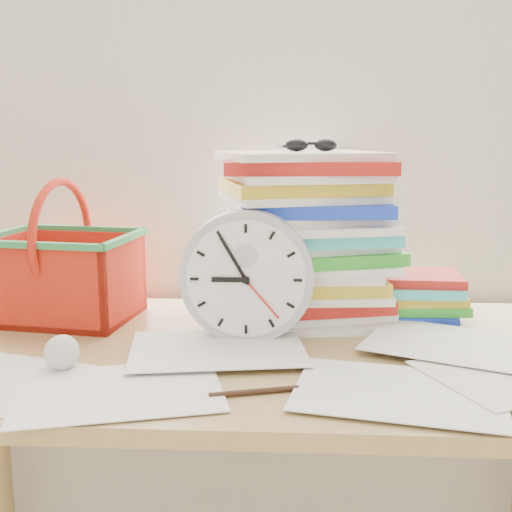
# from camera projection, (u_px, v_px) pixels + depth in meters

# --- Properties ---
(curtain) EXTENTS (2.40, 0.01, 2.50)m
(curtain) POSITION_uv_depth(u_px,v_px,m) (259.00, 68.00, 1.49)
(curtain) COLOR silver
(curtain) RESTS_ON room_shell
(desk) EXTENTS (1.40, 0.70, 0.75)m
(desk) POSITION_uv_depth(u_px,v_px,m) (249.00, 384.00, 1.24)
(desk) COLOR #A8864E
(desk) RESTS_ON ground
(paper_stack) EXTENTS (0.42, 0.37, 0.36)m
(paper_stack) POSITION_uv_depth(u_px,v_px,m) (308.00, 237.00, 1.37)
(paper_stack) COLOR white
(paper_stack) RESTS_ON desk
(clock) EXTENTS (0.26, 0.05, 0.26)m
(clock) POSITION_uv_depth(u_px,v_px,m) (247.00, 276.00, 1.24)
(clock) COLOR #B1B2BC
(clock) RESTS_ON desk
(sunglasses) EXTENTS (0.14, 0.12, 0.03)m
(sunglasses) POSITION_uv_depth(u_px,v_px,m) (311.00, 145.00, 1.33)
(sunglasses) COLOR black
(sunglasses) RESTS_ON paper_stack
(book_stack) EXTENTS (0.25, 0.20, 0.10)m
(book_stack) POSITION_uv_depth(u_px,v_px,m) (415.00, 296.00, 1.41)
(book_stack) COLOR white
(book_stack) RESTS_ON desk
(basket) EXTENTS (0.33, 0.27, 0.30)m
(basket) POSITION_uv_depth(u_px,v_px,m) (63.00, 251.00, 1.38)
(basket) COLOR red
(basket) RESTS_ON desk
(crumpled_ball) EXTENTS (0.06, 0.06, 0.06)m
(crumpled_ball) POSITION_uv_depth(u_px,v_px,m) (62.00, 352.00, 1.10)
(crumpled_ball) COLOR silver
(crumpled_ball) RESTS_ON desk
(pen) EXTENTS (0.14, 0.05, 0.01)m
(pen) POSITION_uv_depth(u_px,v_px,m) (254.00, 392.00, 1.00)
(pen) COLOR black
(pen) RESTS_ON desk
(scattered_papers) EXTENTS (1.26, 0.42, 0.02)m
(scattered_papers) POSITION_uv_depth(u_px,v_px,m) (249.00, 344.00, 1.22)
(scattered_papers) COLOR white
(scattered_papers) RESTS_ON desk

